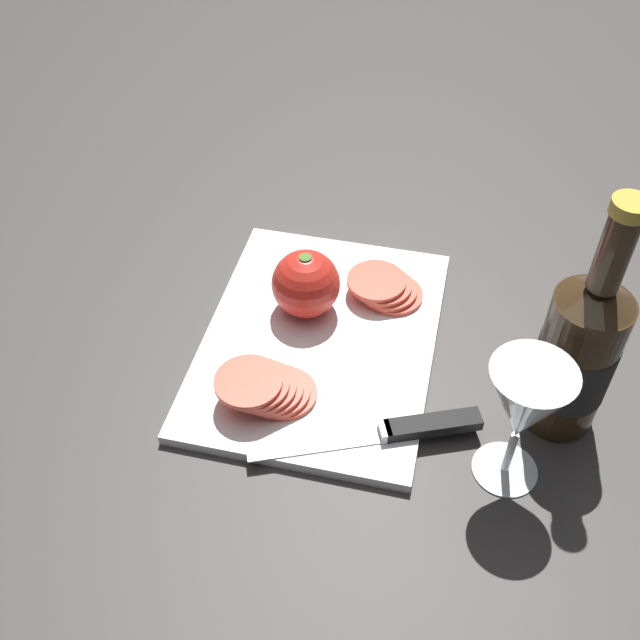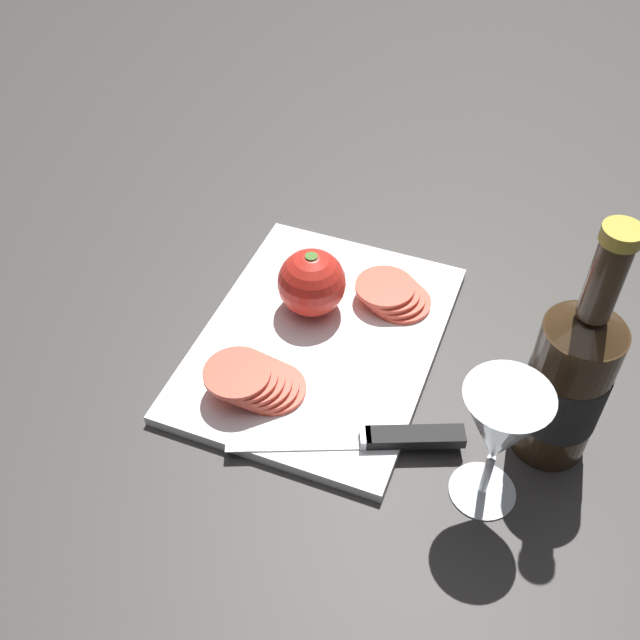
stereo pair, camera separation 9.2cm
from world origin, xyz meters
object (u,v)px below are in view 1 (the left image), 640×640
Objects in this scene: tomato_slice_stack_far at (385,287)px; knife at (412,428)px; wine_glass at (524,408)px; wine_bottle at (577,354)px; tomato_slice_stack_near at (266,387)px; whole_tomato at (306,284)px.

knife is at bearing 17.36° from tomato_slice_stack_far.
wine_glass is 1.62× the size of tomato_slice_stack_far.
knife is at bearing -99.63° from wine_glass.
wine_bottle is at bearing -178.09° from knife.
wine_bottle is 2.69× the size of tomato_slice_stack_near.
wine_glass is 0.33m from whole_tomato.
whole_tomato reaches higher than tomato_slice_stack_far.
whole_tomato is at bearing -67.92° from knife.
tomato_slice_stack_near is at bearing -79.23° from wine_bottle.
wine_glass is 0.29m from tomato_slice_stack_near.
wine_bottle is at bearing 149.60° from wine_glass.
tomato_slice_stack_near is at bearing -3.51° from whole_tomato.
whole_tomato is 0.35× the size of knife.
tomato_slice_stack_far is at bearing 117.57° from whole_tomato.
tomato_slice_stack_far reaches higher than knife.
knife is (0.16, 0.16, -0.04)m from whole_tomato.
tomato_slice_stack_near is at bearing -27.16° from tomato_slice_stack_far.
wine_glass is at bearing -30.40° from wine_bottle.
whole_tomato reaches higher than tomato_slice_stack_near.
whole_tomato is (-0.09, -0.32, -0.05)m from wine_bottle.
wine_bottle is 1.86× the size of wine_glass.
tomato_slice_stack_near is (-0.03, -0.28, -0.08)m from wine_glass.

